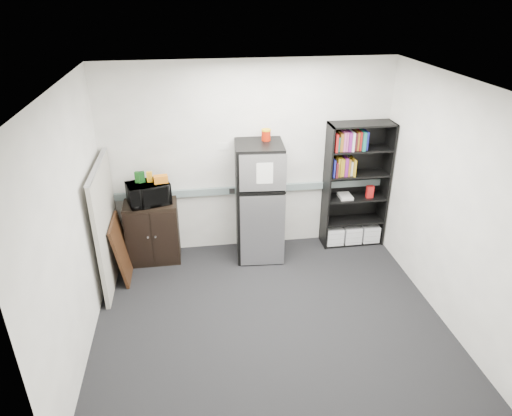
# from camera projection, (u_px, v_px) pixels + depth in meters

# --- Properties ---
(floor) EXTENTS (4.00, 4.00, 0.00)m
(floor) POSITION_uv_depth(u_px,v_px,m) (269.00, 317.00, 5.38)
(floor) COLOR black
(floor) RESTS_ON ground
(wall_back) EXTENTS (4.00, 0.02, 2.70)m
(wall_back) POSITION_uv_depth(u_px,v_px,m) (249.00, 159.00, 6.34)
(wall_back) COLOR silver
(wall_back) RESTS_ON floor
(wall_right) EXTENTS (0.02, 3.50, 2.70)m
(wall_right) POSITION_uv_depth(u_px,v_px,m) (448.00, 204.00, 5.05)
(wall_right) COLOR silver
(wall_right) RESTS_ON floor
(wall_left) EXTENTS (0.02, 3.50, 2.70)m
(wall_left) POSITION_uv_depth(u_px,v_px,m) (73.00, 229.00, 4.52)
(wall_left) COLOR silver
(wall_left) RESTS_ON floor
(ceiling) EXTENTS (4.00, 3.50, 0.02)m
(ceiling) POSITION_uv_depth(u_px,v_px,m) (273.00, 85.00, 4.19)
(ceiling) COLOR white
(ceiling) RESTS_ON wall_back
(electrical_raceway) EXTENTS (3.92, 0.05, 0.10)m
(electrical_raceway) POSITION_uv_depth(u_px,v_px,m) (249.00, 189.00, 6.51)
(electrical_raceway) COLOR gray
(electrical_raceway) RESTS_ON wall_back
(wall_note) EXTENTS (0.14, 0.00, 0.10)m
(wall_note) POSITION_uv_depth(u_px,v_px,m) (223.00, 146.00, 6.20)
(wall_note) COLOR white
(wall_note) RESTS_ON wall_back
(bookshelf) EXTENTS (0.90, 0.34, 1.85)m
(bookshelf) POSITION_uv_depth(u_px,v_px,m) (356.00, 187.00, 6.57)
(bookshelf) COLOR black
(bookshelf) RESTS_ON floor
(cubicle_partition) EXTENTS (0.06, 1.30, 1.62)m
(cubicle_partition) POSITION_uv_depth(u_px,v_px,m) (107.00, 225.00, 5.73)
(cubicle_partition) COLOR gray
(cubicle_partition) RESTS_ON floor
(cabinet) EXTENTS (0.71, 0.47, 0.89)m
(cabinet) POSITION_uv_depth(u_px,v_px,m) (153.00, 232.00, 6.34)
(cabinet) COLOR black
(cabinet) RESTS_ON floor
(microwave) EXTENTS (0.62, 0.51, 0.30)m
(microwave) POSITION_uv_depth(u_px,v_px,m) (148.00, 193.00, 6.06)
(microwave) COLOR black
(microwave) RESTS_ON cabinet
(snack_box_a) EXTENTS (0.08, 0.07, 0.15)m
(snack_box_a) POSITION_uv_depth(u_px,v_px,m) (138.00, 177.00, 5.98)
(snack_box_a) COLOR #175319
(snack_box_a) RESTS_ON microwave
(snack_box_b) EXTENTS (0.08, 0.07, 0.15)m
(snack_box_b) POSITION_uv_depth(u_px,v_px,m) (142.00, 177.00, 5.98)
(snack_box_b) COLOR #0D3A11
(snack_box_b) RESTS_ON microwave
(snack_box_c) EXTENTS (0.07, 0.05, 0.14)m
(snack_box_c) POSITION_uv_depth(u_px,v_px,m) (150.00, 177.00, 6.00)
(snack_box_c) COLOR orange
(snack_box_c) RESTS_ON microwave
(snack_bag) EXTENTS (0.19, 0.13, 0.10)m
(snack_bag) POSITION_uv_depth(u_px,v_px,m) (161.00, 179.00, 5.98)
(snack_bag) COLOR orange
(snack_bag) RESTS_ON microwave
(refrigerator) EXTENTS (0.67, 0.70, 1.67)m
(refrigerator) POSITION_uv_depth(u_px,v_px,m) (259.00, 202.00, 6.29)
(refrigerator) COLOR black
(refrigerator) RESTS_ON floor
(coffee_can) EXTENTS (0.13, 0.13, 0.17)m
(coffee_can) POSITION_uv_depth(u_px,v_px,m) (266.00, 134.00, 6.01)
(coffee_can) COLOR #A61C07
(coffee_can) RESTS_ON refrigerator
(framed_poster) EXTENTS (0.17, 0.65, 0.83)m
(framed_poster) POSITION_uv_depth(u_px,v_px,m) (122.00, 249.00, 5.97)
(framed_poster) COLOR black
(framed_poster) RESTS_ON floor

